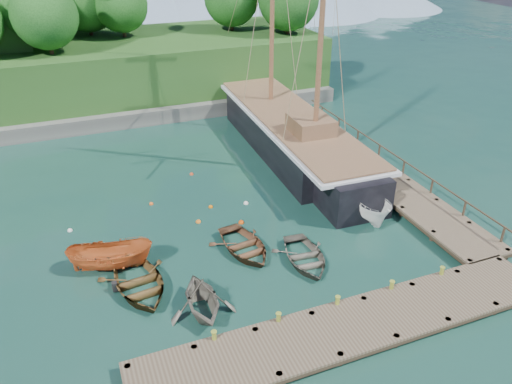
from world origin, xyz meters
TOP-DOWN VIEW (x-y plane):
  - ground at (0.00, 0.00)m, footprint 160.00×160.00m
  - dock_near at (2.00, -6.50)m, footprint 20.00×3.20m
  - dock_east at (11.50, 7.00)m, footprint 3.20×24.00m
  - bollard_0 at (-4.00, -5.10)m, footprint 0.26×0.26m
  - bollard_1 at (-1.00, -5.10)m, footprint 0.26×0.26m
  - bollard_2 at (2.00, -5.10)m, footprint 0.26×0.26m
  - bollard_3 at (5.00, -5.10)m, footprint 0.26×0.26m
  - bollard_4 at (8.00, -5.10)m, footprint 0.26×0.26m
  - rowboat_0 at (-6.34, 0.08)m, footprint 4.07×5.29m
  - rowboat_1 at (-3.85, -2.69)m, footprint 3.26×3.75m
  - rowboat_2 at (-0.30, 1.21)m, footprint 3.66×4.73m
  - rowboat_3 at (2.41, -0.94)m, footprint 3.38×4.44m
  - motorboat_orange at (-7.39, 2.31)m, footprint 4.80×2.84m
  - cabin_boat_white at (8.04, 2.00)m, footprint 2.46×5.27m
  - schooner at (7.90, 12.78)m, footprint 6.21×29.60m
  - mooring_buoy_0 at (-7.68, 3.68)m, footprint 0.31×0.31m
  - mooring_buoy_1 at (-1.87, 5.05)m, footprint 0.33×0.33m
  - mooring_buoy_2 at (-0.64, 6.48)m, footprint 0.29×0.29m
  - mooring_buoy_3 at (1.63, 6.08)m, footprint 0.32×0.32m
  - mooring_buoy_4 at (-4.13, 8.28)m, footprint 0.27×0.27m
  - mooring_buoy_5 at (-0.57, 11.45)m, footprint 0.29×0.29m
  - mooring_buoy_6 at (-9.26, 6.93)m, footprint 0.31×0.31m
  - mooring_buoy_7 at (0.54, 4.00)m, footprint 0.35×0.35m
  - headland at (-12.88, 31.36)m, footprint 51.00×19.31m

SIDE VIEW (x-z plane):
  - ground at x=0.00m, z-range 0.00..0.00m
  - bollard_0 at x=-4.00m, z-range -0.23..0.23m
  - bollard_1 at x=-1.00m, z-range -0.23..0.23m
  - bollard_2 at x=2.00m, z-range -0.23..0.23m
  - bollard_3 at x=5.00m, z-range -0.23..0.23m
  - bollard_4 at x=8.00m, z-range -0.23..0.23m
  - rowboat_0 at x=-6.34m, z-range -0.51..0.51m
  - rowboat_1 at x=-3.85m, z-range -0.96..0.96m
  - rowboat_2 at x=-0.30m, z-range -0.45..0.45m
  - rowboat_3 at x=2.41m, z-range -0.43..0.43m
  - motorboat_orange at x=-7.39m, z-range -0.87..0.87m
  - cabin_boat_white at x=8.04m, z-range -0.98..0.98m
  - mooring_buoy_0 at x=-7.68m, z-range -0.16..0.16m
  - mooring_buoy_1 at x=-1.87m, z-range -0.16..0.16m
  - mooring_buoy_2 at x=-0.64m, z-range -0.14..0.14m
  - mooring_buoy_3 at x=1.63m, z-range -0.16..0.16m
  - mooring_buoy_4 at x=-4.13m, z-range -0.14..0.14m
  - mooring_buoy_5 at x=-0.57m, z-range -0.15..0.15m
  - mooring_buoy_6 at x=-9.26m, z-range -0.15..0.15m
  - mooring_buoy_7 at x=0.54m, z-range -0.17..0.17m
  - dock_near at x=2.00m, z-range -0.12..0.98m
  - dock_east at x=11.50m, z-range -0.12..0.98m
  - schooner at x=7.90m, z-range -9.81..12.26m
  - headland at x=-12.88m, z-range -0.91..11.99m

